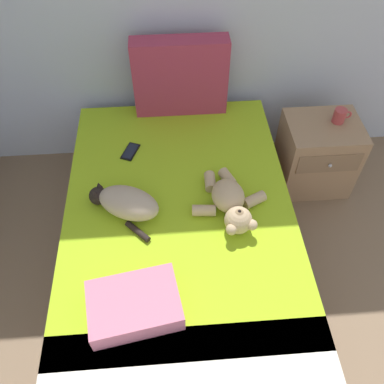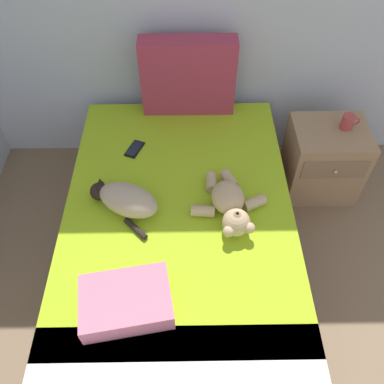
{
  "view_description": "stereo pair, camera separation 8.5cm",
  "coord_description": "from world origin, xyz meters",
  "px_view_note": "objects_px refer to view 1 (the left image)",
  "views": [
    {
      "loc": [
        1.34,
        1.52,
        2.24
      ],
      "look_at": [
        1.44,
        2.91,
        0.58
      ],
      "focal_mm": 37.58,
      "sensor_mm": 36.0,
      "label": 1
    },
    {
      "loc": [
        1.42,
        1.51,
        2.24
      ],
      "look_at": [
        1.44,
        2.91,
        0.58
      ],
      "focal_mm": 37.58,
      "sensor_mm": 36.0,
      "label": 2
    }
  ],
  "objects_px": {
    "mug": "(340,116)",
    "cell_phone": "(130,151)",
    "bed": "(180,236)",
    "cat": "(125,203)",
    "nightstand": "(316,155)",
    "teddy_bear": "(231,203)",
    "throw_pillow": "(134,305)",
    "patterned_cushion": "(180,77)"
  },
  "relations": [
    {
      "from": "nightstand",
      "to": "cell_phone",
      "type": "bearing_deg",
      "value": -174.36
    },
    {
      "from": "bed",
      "to": "throw_pillow",
      "type": "bearing_deg",
      "value": -112.18
    },
    {
      "from": "throw_pillow",
      "to": "patterned_cushion",
      "type": "bearing_deg",
      "value": 78.55
    },
    {
      "from": "patterned_cushion",
      "to": "cat",
      "type": "bearing_deg",
      "value": -111.98
    },
    {
      "from": "teddy_bear",
      "to": "throw_pillow",
      "type": "height_order",
      "value": "teddy_bear"
    },
    {
      "from": "teddy_bear",
      "to": "nightstand",
      "type": "relative_size",
      "value": 0.91
    },
    {
      "from": "bed",
      "to": "nightstand",
      "type": "bearing_deg",
      "value": 31.11
    },
    {
      "from": "cat",
      "to": "throw_pillow",
      "type": "distance_m",
      "value": 0.58
    },
    {
      "from": "patterned_cushion",
      "to": "cell_phone",
      "type": "bearing_deg",
      "value": -130.31
    },
    {
      "from": "nightstand",
      "to": "mug",
      "type": "xyz_separation_m",
      "value": [
        0.09,
        0.03,
        0.31
      ]
    },
    {
      "from": "mug",
      "to": "throw_pillow",
      "type": "bearing_deg",
      "value": -137.64
    },
    {
      "from": "bed",
      "to": "throw_pillow",
      "type": "distance_m",
      "value": 0.68
    },
    {
      "from": "nightstand",
      "to": "bed",
      "type": "bearing_deg",
      "value": -148.89
    },
    {
      "from": "throw_pillow",
      "to": "nightstand",
      "type": "xyz_separation_m",
      "value": [
        1.21,
        1.15,
        -0.29
      ]
    },
    {
      "from": "cat",
      "to": "mug",
      "type": "xyz_separation_m",
      "value": [
        1.36,
        0.61,
        0.0
      ]
    },
    {
      "from": "cell_phone",
      "to": "throw_pillow",
      "type": "distance_m",
      "value": 1.03
    },
    {
      "from": "teddy_bear",
      "to": "mug",
      "type": "relative_size",
      "value": 4.03
    },
    {
      "from": "cat",
      "to": "throw_pillow",
      "type": "bearing_deg",
      "value": -84.53
    },
    {
      "from": "throw_pillow",
      "to": "nightstand",
      "type": "distance_m",
      "value": 1.7
    },
    {
      "from": "teddy_bear",
      "to": "cell_phone",
      "type": "distance_m",
      "value": 0.75
    },
    {
      "from": "cell_phone",
      "to": "throw_pillow",
      "type": "height_order",
      "value": "throw_pillow"
    },
    {
      "from": "teddy_bear",
      "to": "cell_phone",
      "type": "bearing_deg",
      "value": 137.79
    },
    {
      "from": "cell_phone",
      "to": "throw_pillow",
      "type": "bearing_deg",
      "value": -87.35
    },
    {
      "from": "throw_pillow",
      "to": "teddy_bear",
      "type": "bearing_deg",
      "value": 46.59
    },
    {
      "from": "nightstand",
      "to": "mug",
      "type": "height_order",
      "value": "mug"
    },
    {
      "from": "patterned_cushion",
      "to": "throw_pillow",
      "type": "distance_m",
      "value": 1.47
    },
    {
      "from": "teddy_bear",
      "to": "patterned_cushion",
      "type": "bearing_deg",
      "value": 103.39
    },
    {
      "from": "cat",
      "to": "throw_pillow",
      "type": "xyz_separation_m",
      "value": [
        0.06,
        -0.57,
        -0.02
      ]
    },
    {
      "from": "bed",
      "to": "patterned_cushion",
      "type": "xyz_separation_m",
      "value": [
        0.06,
        0.87,
        0.51
      ]
    },
    {
      "from": "bed",
      "to": "nightstand",
      "type": "distance_m",
      "value": 1.15
    },
    {
      "from": "cell_phone",
      "to": "cat",
      "type": "bearing_deg",
      "value": -90.93
    },
    {
      "from": "bed",
      "to": "cat",
      "type": "relative_size",
      "value": 4.63
    },
    {
      "from": "mug",
      "to": "teddy_bear",
      "type": "bearing_deg",
      "value": -140.64
    },
    {
      "from": "bed",
      "to": "mug",
      "type": "bearing_deg",
      "value": 30.29
    },
    {
      "from": "teddy_bear",
      "to": "mug",
      "type": "distance_m",
      "value": 1.03
    },
    {
      "from": "mug",
      "to": "cell_phone",
      "type": "bearing_deg",
      "value": -173.37
    },
    {
      "from": "cat",
      "to": "teddy_bear",
      "type": "relative_size",
      "value": 0.86
    },
    {
      "from": "cat",
      "to": "nightstand",
      "type": "relative_size",
      "value": 0.78
    },
    {
      "from": "teddy_bear",
      "to": "nightstand",
      "type": "distance_m",
      "value": 0.99
    },
    {
      "from": "throw_pillow",
      "to": "mug",
      "type": "distance_m",
      "value": 1.76
    },
    {
      "from": "cat",
      "to": "mug",
      "type": "bearing_deg",
      "value": 24.3
    },
    {
      "from": "bed",
      "to": "mug",
      "type": "xyz_separation_m",
      "value": [
        1.07,
        0.63,
        0.33
      ]
    }
  ]
}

